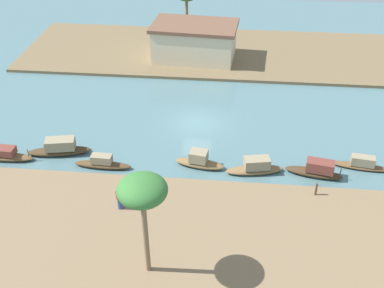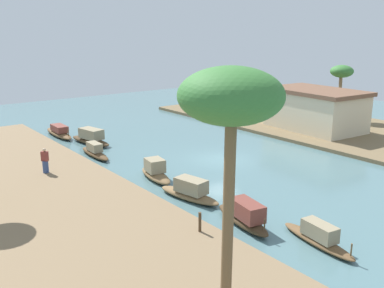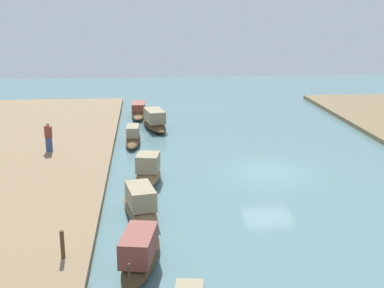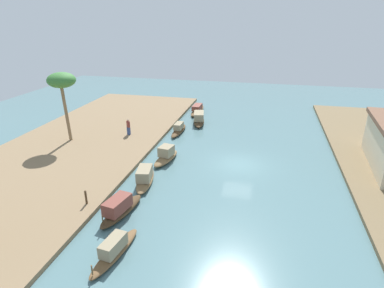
{
  "view_description": "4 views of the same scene",
  "coord_description": "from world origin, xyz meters",
  "px_view_note": "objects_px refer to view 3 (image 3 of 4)",
  "views": [
    {
      "loc": [
        2.97,
        -34.57,
        21.2
      ],
      "look_at": [
        -0.02,
        -4.25,
        0.66
      ],
      "focal_mm": 44.08,
      "sensor_mm": 36.0,
      "label": 1
    },
    {
      "loc": [
        23.41,
        -20.66,
        9.39
      ],
      "look_at": [
        -1.81,
        -1.23,
        1.03
      ],
      "focal_mm": 40.65,
      "sensor_mm": 36.0,
      "label": 2
    },
    {
      "loc": [
        24.58,
        -6.28,
        8.33
      ],
      "look_at": [
        -2.18,
        -3.77,
        1.01
      ],
      "focal_mm": 48.26,
      "sensor_mm": 36.0,
      "label": 3
    },
    {
      "loc": [
        25.22,
        1.81,
        11.81
      ],
      "look_at": [
        -2.3,
        -4.6,
        0.54
      ],
      "focal_mm": 30.45,
      "sensor_mm": 36.0,
      "label": 4
    }
  ],
  "objects_px": {
    "sampan_downstream_large": "(140,253)",
    "person_on_near_bank": "(49,139)",
    "sampan_midstream": "(133,137)",
    "mooring_post": "(62,244)",
    "sampan_with_tall_canopy": "(139,111)",
    "sampan_upstream_small": "(140,204)",
    "sampan_near_left_bank": "(154,121)",
    "sampan_with_red_awning": "(148,171)"
  },
  "relations": [
    {
      "from": "sampan_downstream_large",
      "to": "person_on_near_bank",
      "type": "height_order",
      "value": "person_on_near_bank"
    },
    {
      "from": "sampan_midstream",
      "to": "mooring_post",
      "type": "height_order",
      "value": "mooring_post"
    },
    {
      "from": "sampan_midstream",
      "to": "sampan_with_tall_canopy",
      "type": "relative_size",
      "value": 0.81
    },
    {
      "from": "sampan_upstream_small",
      "to": "sampan_with_tall_canopy",
      "type": "bearing_deg",
      "value": 169.68
    },
    {
      "from": "sampan_near_left_bank",
      "to": "mooring_post",
      "type": "distance_m",
      "value": 19.46
    },
    {
      "from": "sampan_with_red_awning",
      "to": "sampan_near_left_bank",
      "type": "bearing_deg",
      "value": -173.43
    },
    {
      "from": "sampan_with_red_awning",
      "to": "sampan_midstream",
      "type": "bearing_deg",
      "value": -163.81
    },
    {
      "from": "sampan_with_tall_canopy",
      "to": "sampan_upstream_small",
      "type": "bearing_deg",
      "value": 1.58
    },
    {
      "from": "sampan_midstream",
      "to": "sampan_downstream_large",
      "type": "relative_size",
      "value": 1.03
    },
    {
      "from": "mooring_post",
      "to": "sampan_near_left_bank",
      "type": "bearing_deg",
      "value": 169.86
    },
    {
      "from": "sampan_with_tall_canopy",
      "to": "sampan_downstream_large",
      "type": "xyz_separation_m",
      "value": [
        23.83,
        0.21,
        0.14
      ]
    },
    {
      "from": "sampan_with_red_awning",
      "to": "mooring_post",
      "type": "distance_m",
      "value": 8.7
    },
    {
      "from": "person_on_near_bank",
      "to": "mooring_post",
      "type": "height_order",
      "value": "person_on_near_bank"
    },
    {
      "from": "person_on_near_bank",
      "to": "mooring_post",
      "type": "bearing_deg",
      "value": -28.85
    },
    {
      "from": "sampan_downstream_large",
      "to": "sampan_near_left_bank",
      "type": "bearing_deg",
      "value": -171.86
    },
    {
      "from": "person_on_near_bank",
      "to": "mooring_post",
      "type": "distance_m",
      "value": 13.22
    },
    {
      "from": "sampan_midstream",
      "to": "mooring_post",
      "type": "bearing_deg",
      "value": -5.79
    },
    {
      "from": "sampan_near_left_bank",
      "to": "person_on_near_bank",
      "type": "xyz_separation_m",
      "value": [
        6.2,
        -6.06,
        0.49
      ]
    },
    {
      "from": "sampan_near_left_bank",
      "to": "sampan_midstream",
      "type": "bearing_deg",
      "value": -31.71
    },
    {
      "from": "sampan_with_tall_canopy",
      "to": "sampan_near_left_bank",
      "type": "height_order",
      "value": "sampan_near_left_bank"
    },
    {
      "from": "sampan_downstream_large",
      "to": "person_on_near_bank",
      "type": "distance_m",
      "value": 14.28
    },
    {
      "from": "person_on_near_bank",
      "to": "sampan_upstream_small",
      "type": "bearing_deg",
      "value": -10.37
    },
    {
      "from": "sampan_midstream",
      "to": "sampan_upstream_small",
      "type": "xyz_separation_m",
      "value": [
        11.37,
        0.49,
        0.09
      ]
    },
    {
      "from": "sampan_with_tall_canopy",
      "to": "mooring_post",
      "type": "height_order",
      "value": "mooring_post"
    },
    {
      "from": "sampan_near_left_bank",
      "to": "person_on_near_bank",
      "type": "distance_m",
      "value": 8.68
    },
    {
      "from": "sampan_upstream_small",
      "to": "sampan_near_left_bank",
      "type": "height_order",
      "value": "sampan_near_left_bank"
    },
    {
      "from": "sampan_midstream",
      "to": "sampan_downstream_large",
      "type": "distance_m",
      "value": 15.77
    },
    {
      "from": "sampan_upstream_small",
      "to": "mooring_post",
      "type": "height_order",
      "value": "mooring_post"
    },
    {
      "from": "sampan_with_red_awning",
      "to": "sampan_near_left_bank",
      "type": "relative_size",
      "value": 0.78
    },
    {
      "from": "sampan_near_left_bank",
      "to": "mooring_post",
      "type": "relative_size",
      "value": 5.25
    },
    {
      "from": "sampan_with_tall_canopy",
      "to": "mooring_post",
      "type": "xyz_separation_m",
      "value": [
        23.48,
        -2.31,
        0.38
      ]
    },
    {
      "from": "mooring_post",
      "to": "sampan_downstream_large",
      "type": "bearing_deg",
      "value": 82.12
    },
    {
      "from": "sampan_midstream",
      "to": "sampan_upstream_small",
      "type": "height_order",
      "value": "sampan_upstream_small"
    },
    {
      "from": "sampan_downstream_large",
      "to": "sampan_near_left_bank",
      "type": "height_order",
      "value": "sampan_near_left_bank"
    },
    {
      "from": "sampan_downstream_large",
      "to": "sampan_upstream_small",
      "type": "relative_size",
      "value": 0.97
    },
    {
      "from": "sampan_with_tall_canopy",
      "to": "sampan_upstream_small",
      "type": "distance_m",
      "value": 19.44
    },
    {
      "from": "sampan_upstream_small",
      "to": "sampan_near_left_bank",
      "type": "relative_size",
      "value": 0.88
    },
    {
      "from": "sampan_with_tall_canopy",
      "to": "sampan_downstream_large",
      "type": "distance_m",
      "value": 23.83
    },
    {
      "from": "sampan_midstream",
      "to": "sampan_with_tall_canopy",
      "type": "distance_m",
      "value": 8.07
    },
    {
      "from": "sampan_with_red_awning",
      "to": "sampan_with_tall_canopy",
      "type": "bearing_deg",
      "value": -168.42
    },
    {
      "from": "sampan_with_red_awning",
      "to": "person_on_near_bank",
      "type": "bearing_deg",
      "value": -121.34
    },
    {
      "from": "sampan_upstream_small",
      "to": "sampan_near_left_bank",
      "type": "distance_m",
      "value": 15.14
    }
  ]
}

